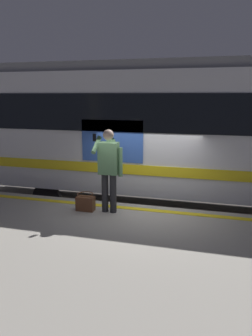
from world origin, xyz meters
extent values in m
plane|color=#4C4742|center=(0.00, 0.00, 0.00)|extent=(24.41, 24.41, 0.00)
cube|color=#9E998E|center=(0.00, 2.51, 0.48)|extent=(12.14, 5.01, 0.97)
cube|color=yellow|center=(0.00, 0.30, 0.97)|extent=(11.90, 0.16, 0.01)
cube|color=slate|center=(0.00, -1.42, 0.08)|extent=(15.78, 0.08, 0.16)
cube|color=slate|center=(0.00, -2.85, 0.08)|extent=(15.78, 0.08, 0.16)
cube|color=silver|center=(-1.49, -2.14, 2.45)|extent=(13.52, 3.05, 3.00)
cube|color=gray|center=(-1.49, -2.14, 4.07)|extent=(13.25, 2.80, 0.24)
cube|color=black|center=(-1.49, -0.60, 2.98)|extent=(12.84, 0.03, 0.90)
cube|color=yellow|center=(-1.49, -0.60, 1.63)|extent=(12.84, 0.03, 0.24)
cube|color=#3359B2|center=(0.88, -0.59, 2.30)|extent=(1.54, 0.02, 1.02)
cylinder|color=black|center=(2.91, -0.92, 0.58)|extent=(0.84, 0.12, 0.84)
cylinder|color=black|center=(2.91, -3.35, 0.58)|extent=(0.84, 0.12, 0.84)
cylinder|color=#262628|center=(0.47, 0.61, 1.38)|extent=(0.14, 0.14, 0.83)
cylinder|color=#262628|center=(0.65, 0.61, 1.38)|extent=(0.14, 0.14, 0.83)
cube|color=#4C724C|center=(0.56, 0.61, 2.13)|extent=(0.40, 0.24, 0.66)
sphere|color=#4C724C|center=(0.56, 0.45, 2.43)|extent=(0.20, 0.20, 0.20)
sphere|color=beige|center=(0.56, 0.61, 2.60)|extent=(0.22, 0.22, 0.22)
cylinder|color=#4C724C|center=(0.31, 0.61, 2.06)|extent=(0.09, 0.09, 0.59)
cylinder|color=#4C724C|center=(0.79, 0.69, 2.40)|extent=(0.09, 0.42, 0.33)
cube|color=black|center=(0.79, 0.79, 2.56)|extent=(0.07, 0.02, 0.15)
cube|color=#59331E|center=(1.08, 0.67, 1.12)|extent=(0.38, 0.20, 0.31)
torus|color=#59331E|center=(1.08, 0.67, 1.33)|extent=(0.35, 0.35, 0.02)
camera|label=1|loc=(-1.47, 6.68, 3.39)|focal=34.08mm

